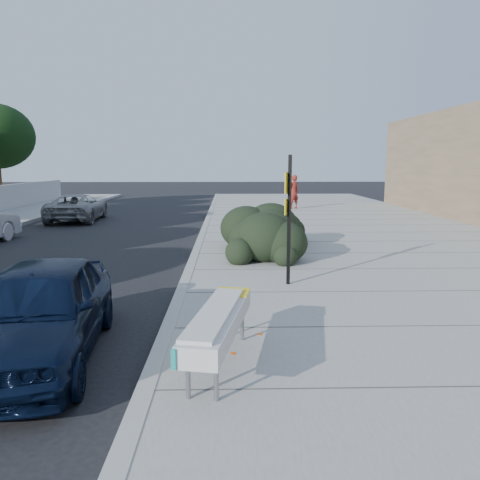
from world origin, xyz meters
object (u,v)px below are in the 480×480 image
object	(u,v)px
bench	(219,323)
suv_silver	(77,207)
sign_post	(288,212)
pedestrian	(294,192)
bike_rack	(244,239)
sedan_navy	(39,311)

from	to	relation	value
bench	suv_silver	size ratio (longest dim) A/B	0.52
sign_post	pedestrian	distance (m)	16.72
sign_post	suv_silver	distance (m)	14.95
sign_post	pedestrian	bearing A→B (deg)	105.31
sign_post	suv_silver	size ratio (longest dim) A/B	0.59
bench	bike_rack	size ratio (longest dim) A/B	2.83
sedan_navy	pedestrian	distance (m)	20.84
suv_silver	bike_rack	bearing A→B (deg)	124.94
sign_post	sedan_navy	xyz separation A→B (m)	(-3.82, -3.35, -0.99)
sign_post	pedestrian	xyz separation A→B (m)	(2.42, 16.54, -0.58)
bike_rack	pedestrian	bearing A→B (deg)	59.46
sign_post	suv_silver	bearing A→B (deg)	147.32
sedan_navy	suv_silver	distance (m)	16.38
pedestrian	sedan_navy	bearing A→B (deg)	39.90
sign_post	sedan_navy	world-z (taller)	sign_post
bike_rack	suv_silver	distance (m)	12.12
suv_silver	sedan_navy	bearing A→B (deg)	102.67
suv_silver	bench	bearing A→B (deg)	109.76
bench	bike_rack	xyz separation A→B (m)	(0.56, 6.84, -0.05)
sedan_navy	bike_rack	bearing A→B (deg)	57.81
sign_post	sedan_navy	bearing A→B (deg)	-115.10
bench	sign_post	bearing A→B (deg)	81.78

